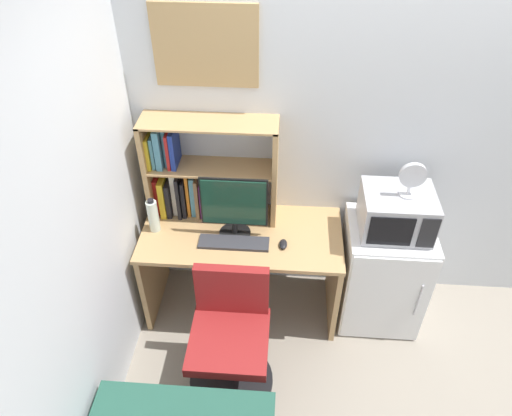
{
  "coord_description": "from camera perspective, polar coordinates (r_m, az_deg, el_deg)",
  "views": [
    {
      "loc": [
        -0.61,
        -2.65,
        2.89
      ],
      "look_at": [
        -0.78,
        -0.35,
        0.99
      ],
      "focal_mm": 33.32,
      "sensor_mm": 36.0,
      "label": 1
    }
  ],
  "objects": [
    {
      "name": "keyboard",
      "position": [
        3.1,
        -2.68,
        -4.2
      ],
      "size": [
        0.46,
        0.13,
        0.02
      ],
      "primitive_type": "cube",
      "color": "#333338",
      "rests_on": "desk"
    },
    {
      "name": "wall_corkboard",
      "position": [
        2.87,
        -6.1,
        18.74
      ],
      "size": [
        0.61,
        0.02,
        0.48
      ],
      "primitive_type": "cube",
      "color": "tan"
    },
    {
      "name": "wall_back",
      "position": [
        3.27,
        21.73,
        7.38
      ],
      "size": [
        6.4,
        0.04,
        2.6
      ],
      "primitive_type": "cube",
      "color": "silver",
      "rests_on": "ground_plane"
    },
    {
      "name": "desk_fan",
      "position": [
        2.97,
        18.22,
        3.4
      ],
      "size": [
        0.16,
        0.11,
        0.24
      ],
      "color": "silver",
      "rests_on": "microwave"
    },
    {
      "name": "wall_left",
      "position": [
        2.16,
        -26.41,
        -13.72
      ],
      "size": [
        0.04,
        4.4,
        2.6
      ],
      "primitive_type": "cube",
      "color": "silver",
      "rests_on": "ground_plane"
    },
    {
      "name": "desk_chair",
      "position": [
        3.08,
        -3.07,
        -15.67
      ],
      "size": [
        0.55,
        0.55,
        0.85
      ],
      "color": "black",
      "rests_on": "ground_plane"
    },
    {
      "name": "computer_mouse",
      "position": [
        3.09,
        3.28,
        -4.35
      ],
      "size": [
        0.05,
        0.09,
        0.03
      ],
      "primitive_type": "ellipsoid",
      "color": "black",
      "rests_on": "desk"
    },
    {
      "name": "desk",
      "position": [
        3.34,
        -1.68,
        -5.78
      ],
      "size": [
        1.35,
        0.64,
        0.74
      ],
      "color": "tan",
      "rests_on": "ground_plane"
    },
    {
      "name": "mini_fridge",
      "position": [
        3.49,
        14.86,
        -7.53
      ],
      "size": [
        0.56,
        0.54,
        0.83
      ],
      "color": "white",
      "rests_on": "ground_plane"
    },
    {
      "name": "microwave",
      "position": [
        3.12,
        16.51,
        -0.5
      ],
      "size": [
        0.44,
        0.38,
        0.28
      ],
      "color": "#ADADB2",
      "rests_on": "mini_fridge"
    },
    {
      "name": "hutch_bookshelf",
      "position": [
        3.18,
        -7.89,
        4.28
      ],
      "size": [
        0.86,
        0.25,
        0.73
      ],
      "color": "tan",
      "rests_on": "desk"
    },
    {
      "name": "water_bottle",
      "position": [
        3.21,
        -12.24,
        -0.91
      ],
      "size": [
        0.07,
        0.07,
        0.26
      ],
      "color": "silver",
      "rests_on": "desk"
    },
    {
      "name": "monitor",
      "position": [
        3.03,
        -2.65,
        0.21
      ],
      "size": [
        0.43,
        0.21,
        0.45
      ],
      "color": "black",
      "rests_on": "desk"
    }
  ]
}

